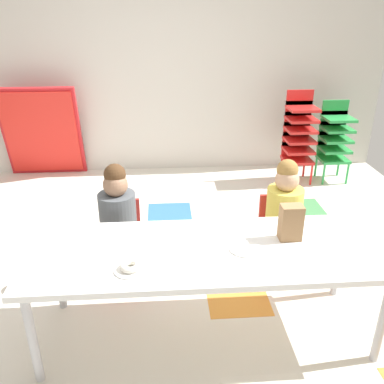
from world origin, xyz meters
TOP-DOWN VIEW (x-y plane):
  - ground_plane at (0.02, -0.00)m, footprint 5.26×4.42m
  - back_wall at (0.00, 2.21)m, footprint 5.26×0.10m
  - craft_table at (0.19, -0.76)m, footprint 2.07×0.73m
  - seated_child_near_camera at (-0.38, -0.17)m, footprint 0.34×0.34m
  - seated_child_middle_seat at (0.81, -0.17)m, footprint 0.34×0.34m
  - kid_chair_red_stack at (1.50, 1.67)m, footprint 0.32×0.30m
  - kid_chair_green_stack at (1.93, 1.66)m, footprint 0.32×0.30m
  - folded_activity_table at (-1.46, 2.01)m, footprint 0.90×0.29m
  - paper_bag_brown at (0.70, -0.68)m, footprint 0.13×0.09m
  - paper_plate_near_edge at (-0.24, -0.94)m, footprint 0.18×0.18m
  - paper_plate_center_table at (0.41, -0.79)m, footprint 0.18×0.18m
  - donut_powdered_on_plate at (-0.24, -0.94)m, footprint 0.11×0.11m

SIDE VIEW (x-z plane):
  - ground_plane at x=0.02m, z-range -0.02..0.00m
  - kid_chair_green_stack at x=1.93m, z-range 0.06..0.98m
  - folded_activity_table at x=-1.46m, z-range -0.01..1.08m
  - seated_child_near_camera at x=-0.38m, z-range 0.10..1.01m
  - seated_child_middle_seat at x=0.81m, z-range 0.10..1.01m
  - craft_table at x=0.19m, z-range 0.26..0.87m
  - kid_chair_red_stack at x=1.50m, z-range 0.06..1.10m
  - paper_plate_near_edge at x=-0.24m, z-range 0.61..0.62m
  - paper_plate_center_table at x=0.41m, z-range 0.61..0.62m
  - donut_powdered_on_plate at x=-0.24m, z-range 0.62..0.65m
  - paper_bag_brown at x=0.70m, z-range 0.61..0.83m
  - back_wall at x=0.00m, z-range 0.00..2.50m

